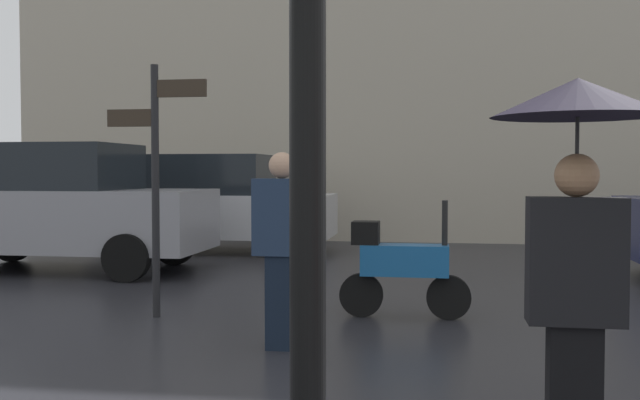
# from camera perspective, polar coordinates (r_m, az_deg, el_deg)

# --- Properties ---
(pedestrian_with_umbrella) EXTENTS (0.85, 0.85, 1.99)m
(pedestrian_with_umbrella) POSITION_cam_1_polar(r_m,az_deg,el_deg) (3.81, 19.44, 1.24)
(pedestrian_with_umbrella) COLOR black
(pedestrian_with_umbrella) RESTS_ON ground
(pedestrian_with_bag) EXTENTS (0.52, 0.24, 1.70)m
(pedestrian_with_bag) POSITION_cam_1_polar(r_m,az_deg,el_deg) (6.26, -2.87, -2.99)
(pedestrian_with_bag) COLOR black
(pedestrian_with_bag) RESTS_ON ground
(parked_scooter) EXTENTS (1.37, 0.32, 1.23)m
(parked_scooter) POSITION_cam_1_polar(r_m,az_deg,el_deg) (7.67, 6.31, -5.10)
(parked_scooter) COLOR black
(parked_scooter) RESTS_ON ground
(parked_car_right) EXTENTS (4.47, 1.91, 1.84)m
(parked_car_right) POSITION_cam_1_polar(r_m,az_deg,el_deg) (14.00, -8.50, -0.23)
(parked_car_right) COLOR silver
(parked_car_right) RESTS_ON ground
(parked_car_distant) EXTENTS (4.45, 2.04, 1.95)m
(parked_car_distant) POSITION_cam_1_polar(r_m,az_deg,el_deg) (11.90, -19.75, -0.44)
(parked_car_distant) COLOR gray
(parked_car_distant) RESTS_ON ground
(street_signpost) EXTENTS (1.08, 0.08, 2.64)m
(street_signpost) POSITION_cam_1_polar(r_m,az_deg,el_deg) (7.80, -12.73, 2.79)
(street_signpost) COLOR black
(street_signpost) RESTS_ON ground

